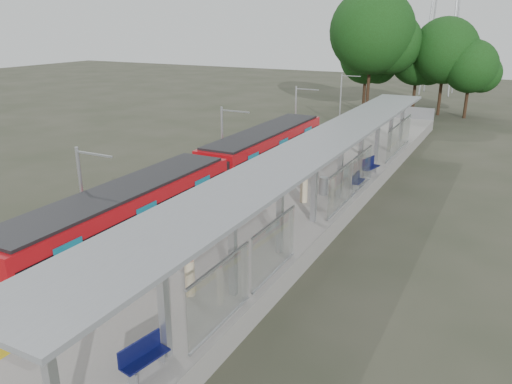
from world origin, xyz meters
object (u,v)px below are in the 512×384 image
bench_near (143,356)px  info_pillar_far (304,188)px  info_pillar_near (190,277)px  litter_bin (323,186)px  train (209,180)px  bench_far (369,166)px  bench_mid (357,180)px

bench_near → info_pillar_far: bearing=105.5°
info_pillar_near → litter_bin: info_pillar_near is taller
train → bench_far: size_ratio=15.92×
train → info_pillar_near: bearing=-61.3°
bench_mid → bench_far: size_ratio=0.79×
bench_far → train: bearing=-115.7°
train → bench_far: 10.98m
info_pillar_far → bench_near: bearing=-92.5°
info_pillar_near → litter_bin: 12.90m
info_pillar_far → litter_bin: 1.82m
bench_near → bench_mid: bench_near is taller
bench_near → info_pillar_near: 4.33m
bench_near → bench_far: (0.43, 22.09, 0.06)m
bench_mid → info_pillar_near: info_pillar_near is taller
bench_far → litter_bin: bearing=-91.6°
bench_mid → bench_far: (-0.10, 2.98, 0.11)m
info_pillar_far → litter_bin: info_pillar_far is taller
bench_far → info_pillar_near: 18.03m
train → bench_far: train is taller
bench_far → litter_bin: bench_far is taller
bench_near → bench_mid: (0.53, 19.11, -0.05)m
train → bench_near: size_ratio=17.84×
bench_mid → bench_far: 2.99m
bench_near → bench_far: bearing=99.2°
bench_far → info_pillar_far: bearing=-92.3°
bench_far → litter_bin: (-1.29, -5.06, -0.08)m
bench_mid → litter_bin: size_ratio=1.32×
bench_mid → litter_bin: bearing=-123.5°
bench_far → info_pillar_far: (-1.82, -6.77, 0.23)m
bench_near → bench_far: bench_far is taller
bench_near → info_pillar_near: (-1.26, 4.14, 0.18)m
litter_bin → train: bearing=-147.4°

